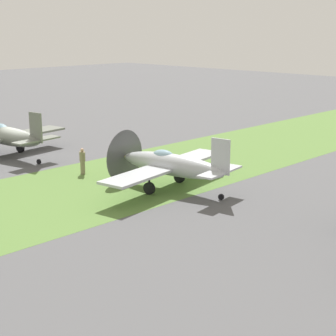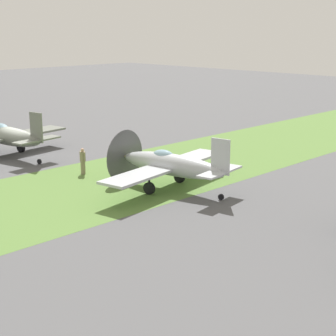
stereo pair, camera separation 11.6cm
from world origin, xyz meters
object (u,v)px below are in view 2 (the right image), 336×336
airplane_lead (5,136)px  airplane_wingman (170,164)px  ground_crew_chief (83,160)px  runway_marker_cone (118,157)px

airplane_lead → airplane_wingman: size_ratio=1.05×
airplane_wingman → ground_crew_chief: bearing=94.6°
runway_marker_cone → airplane_lead: bearing=127.4°
airplane_lead → runway_marker_cone: airplane_lead is taller
runway_marker_cone → airplane_wingman: bearing=-107.9°
ground_crew_chief → runway_marker_cone: ground_crew_chief is taller
ground_crew_chief → runway_marker_cone: 4.37m
ground_crew_chief → runway_marker_cone: bearing=114.2°
airplane_wingman → runway_marker_cone: size_ratio=23.20×
airplane_lead → runway_marker_cone: 8.51m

